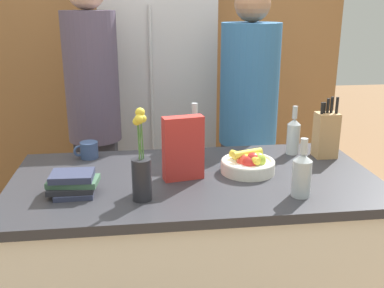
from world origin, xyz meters
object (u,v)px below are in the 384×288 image
at_px(cereal_box, 183,148).
at_px(knife_block, 326,134).
at_px(coffee_mug, 89,150).
at_px(bottle_oil, 194,140).
at_px(refrigerator, 158,98).
at_px(person_in_blue, 248,119).
at_px(bottle_wine, 302,174).
at_px(person_at_sink, 94,112).
at_px(flower_vase, 141,171).
at_px(fruit_bowl, 248,164).
at_px(book_stack, 73,184).
at_px(bottle_vinegar, 293,135).

bearing_deg(cereal_box, knife_block, 15.51).
distance_m(coffee_mug, bottle_oil, 0.53).
bearing_deg(bottle_oil, refrigerator, 95.21).
distance_m(cereal_box, person_in_blue, 0.89).
distance_m(bottle_wine, person_in_blue, 0.99).
relative_size(cereal_box, person_in_blue, 0.16).
relative_size(refrigerator, person_in_blue, 1.14).
bearing_deg(coffee_mug, refrigerator, 69.26).
bearing_deg(person_at_sink, bottle_oil, -45.27).
height_order(refrigerator, bottle_wine, refrigerator).
bearing_deg(cereal_box, refrigerator, 91.34).
height_order(refrigerator, flower_vase, refrigerator).
distance_m(refrigerator, bottle_wine, 1.70).
bearing_deg(fruit_bowl, knife_block, 21.02).
bearing_deg(book_stack, fruit_bowl, 10.89).
distance_m(knife_block, person_at_sink, 1.31).
distance_m(refrigerator, fruit_bowl, 1.39).
bearing_deg(knife_block, fruit_bowl, -158.98).
height_order(cereal_box, person_in_blue, person_in_blue).
bearing_deg(cereal_box, flower_vase, -132.83).
distance_m(fruit_bowl, flower_vase, 0.54).
bearing_deg(bottle_wine, cereal_box, 151.34).
bearing_deg(refrigerator, bottle_vinegar, -61.10).
distance_m(bottle_vinegar, person_in_blue, 0.49).
relative_size(knife_block, person_at_sink, 0.17).
bearing_deg(person_in_blue, book_stack, -154.11).
bearing_deg(person_at_sink, knife_block, -23.09).
bearing_deg(book_stack, coffee_mug, 87.11).
height_order(refrigerator, coffee_mug, refrigerator).
distance_m(book_stack, person_in_blue, 1.26).
bearing_deg(person_at_sink, fruit_bowl, -41.92).
bearing_deg(person_in_blue, flower_vase, -141.53).
xyz_separation_m(person_at_sink, person_in_blue, (0.91, -0.05, -0.06)).
relative_size(cereal_box, bottle_oil, 0.96).
relative_size(bottle_oil, person_at_sink, 0.16).
bearing_deg(refrigerator, bottle_wine, -73.79).
xyz_separation_m(fruit_bowl, book_stack, (-0.75, -0.15, 0.00)).
xyz_separation_m(fruit_bowl, person_at_sink, (-0.74, 0.75, 0.09)).
xyz_separation_m(flower_vase, bottle_oil, (0.26, 0.40, -0.00)).
xyz_separation_m(fruit_bowl, person_in_blue, (0.18, 0.71, 0.03)).
relative_size(bottle_vinegar, person_at_sink, 0.14).
bearing_deg(person_at_sink, cereal_box, -57.32).
distance_m(cereal_box, person_at_sink, 0.90).
xyz_separation_m(coffee_mug, bottle_vinegar, (1.02, -0.06, 0.06)).
bearing_deg(bottle_wine, bottle_vinegar, 74.09).
bearing_deg(book_stack, knife_block, 14.67).
relative_size(knife_block, person_in_blue, 0.17).
bearing_deg(fruit_bowl, cereal_box, -172.89).
distance_m(book_stack, person_at_sink, 0.90).
distance_m(fruit_bowl, bottle_wine, 0.32).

